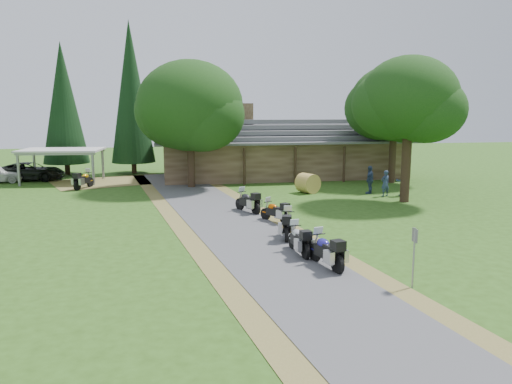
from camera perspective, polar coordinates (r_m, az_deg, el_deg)
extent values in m
plane|color=#2B4C15|center=(19.11, 2.37, -7.95)|extent=(120.00, 120.00, 0.00)
plane|color=#404042|center=(22.79, -1.15, -5.06)|extent=(51.95, 51.95, 0.00)
imported|color=black|center=(44.23, -24.44, 2.63)|extent=(3.04, 5.99, 2.21)
imported|color=navy|center=(33.97, 14.56, 1.21)|extent=(0.67, 0.56, 2.03)
imported|color=navy|center=(34.57, 16.46, 1.42)|extent=(0.70, 0.56, 2.22)
imported|color=navy|center=(34.79, 12.90, 1.64)|extent=(0.77, 0.78, 2.25)
cylinder|color=#A37E3B|center=(34.48, 5.94, 1.01)|extent=(1.73, 1.67, 1.35)
cone|color=black|center=(45.94, -14.06, 10.39)|extent=(3.84, 3.84, 13.36)
cone|color=black|center=(46.78, -21.12, 8.84)|extent=(3.90, 3.90, 11.43)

